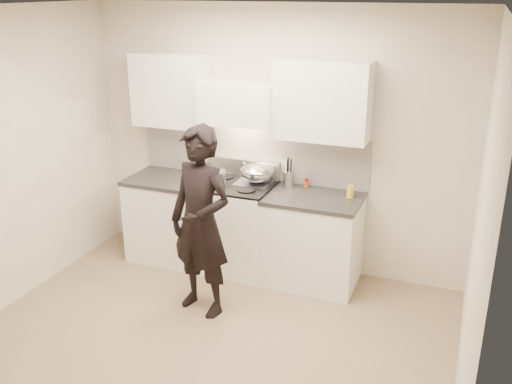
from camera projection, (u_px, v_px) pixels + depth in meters
ground_plane at (203, 347)px, 4.76m from camera, size 4.00×4.00×0.00m
room_shell at (211, 151)px, 4.56m from camera, size 4.04×3.54×2.70m
stove at (236, 226)px, 5.95m from camera, size 0.76×0.65×0.96m
counter_right at (313, 240)px, 5.67m from camera, size 0.92×0.67×0.92m
counter_left at (170, 217)px, 6.22m from camera, size 0.82×0.67×0.92m
wok at (257, 173)px, 5.77m from camera, size 0.35×0.43×0.28m
stock_pot at (215, 178)px, 5.69m from camera, size 0.30×0.29×0.15m
utensil_crock at (289, 178)px, 5.77m from camera, size 0.11×0.11×0.30m
spice_jar at (306, 183)px, 5.76m from camera, size 0.04×0.04×0.09m
oil_glass at (350, 192)px, 5.47m from camera, size 0.07×0.07×0.12m
person at (201, 222)px, 5.04m from camera, size 0.72×0.56×1.74m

